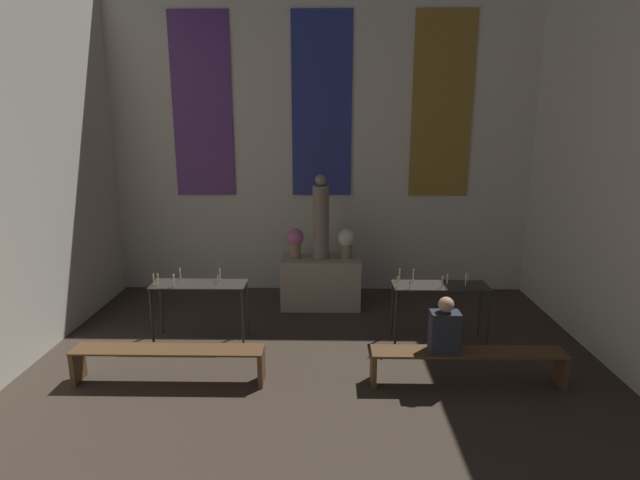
# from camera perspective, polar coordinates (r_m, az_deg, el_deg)

# --- Properties ---
(wall_back) EXTENTS (8.12, 0.16, 5.90)m
(wall_back) POSITION_cam_1_polar(r_m,az_deg,el_deg) (9.55, 0.20, 11.76)
(wall_back) COLOR silver
(wall_back) RESTS_ON ground_plane
(altar) EXTENTS (1.40, 0.71, 0.90)m
(altar) POSITION_cam_1_polar(r_m,az_deg,el_deg) (8.99, 0.09, -4.82)
(altar) COLOR #ADA38E
(altar) RESTS_ON ground_plane
(statue) EXTENTS (0.28, 0.28, 1.48)m
(statue) POSITION_cam_1_polar(r_m,az_deg,el_deg) (8.70, 0.09, 2.35)
(statue) COLOR gray
(statue) RESTS_ON altar
(flower_vase_left) EXTENTS (0.31, 0.31, 0.53)m
(flower_vase_left) POSITION_cam_1_polar(r_m,az_deg,el_deg) (8.80, -2.87, -0.07)
(flower_vase_left) COLOR #937A5B
(flower_vase_left) RESTS_ON altar
(flower_vase_right) EXTENTS (0.31, 0.31, 0.53)m
(flower_vase_right) POSITION_cam_1_polar(r_m,az_deg,el_deg) (8.78, 3.06, -0.09)
(flower_vase_right) COLOR #937A5B
(flower_vase_right) RESTS_ON altar
(candle_rack_left) EXTENTS (1.41, 0.49, 1.10)m
(candle_rack_left) POSITION_cam_1_polar(r_m,az_deg,el_deg) (7.74, -13.68, -5.67)
(candle_rack_left) COLOR #332D28
(candle_rack_left) RESTS_ON ground_plane
(candle_rack_right) EXTENTS (1.41, 0.49, 1.10)m
(candle_rack_right) POSITION_cam_1_polar(r_m,az_deg,el_deg) (7.67, 13.51, -5.83)
(candle_rack_right) COLOR #332D28
(candle_rack_right) RESTS_ON ground_plane
(pew_back_left) EXTENTS (2.42, 0.36, 0.46)m
(pew_back_left) POSITION_cam_1_polar(r_m,az_deg,el_deg) (6.79, -16.92, -12.65)
(pew_back_left) COLOR brown
(pew_back_left) RESTS_ON ground_plane
(pew_back_right) EXTENTS (2.42, 0.36, 0.46)m
(pew_back_right) POSITION_cam_1_polar(r_m,az_deg,el_deg) (6.71, 16.50, -12.93)
(pew_back_right) COLOR brown
(pew_back_right) RESTS_ON ground_plane
(person_seated) EXTENTS (0.36, 0.24, 0.71)m
(person_seated) POSITION_cam_1_polar(r_m,az_deg,el_deg) (6.46, 14.06, -9.72)
(person_seated) COLOR #282D38
(person_seated) RESTS_ON pew_back_right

